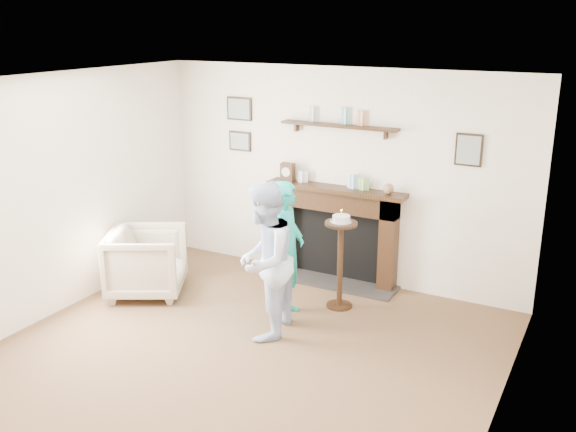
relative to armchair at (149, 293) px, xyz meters
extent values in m
plane|color=brown|center=(1.71, -1.03, 0.00)|extent=(5.00, 5.00, 0.00)
cube|color=silver|center=(1.71, 1.47, 1.25)|extent=(4.50, 0.04, 2.50)
cube|color=silver|center=(-0.54, -1.03, 1.25)|extent=(0.04, 5.00, 2.50)
cube|color=silver|center=(3.96, -1.03, 1.25)|extent=(0.04, 5.00, 2.50)
cube|color=silver|center=(1.71, -1.03, 2.50)|extent=(4.50, 5.00, 0.04)
cube|color=black|center=(1.05, 1.37, 0.55)|extent=(0.18, 0.20, 1.10)
cube|color=black|center=(2.37, 1.37, 0.55)|extent=(0.18, 0.20, 1.10)
cube|color=black|center=(1.71, 1.37, 0.98)|extent=(1.50, 0.20, 0.24)
cube|color=black|center=(1.71, 1.44, 0.43)|extent=(1.14, 0.06, 0.86)
cube|color=#2C2927|center=(1.71, 1.25, 0.01)|extent=(1.60, 0.44, 0.03)
cube|color=black|center=(1.71, 1.34, 1.12)|extent=(1.68, 0.26, 0.05)
cube|color=black|center=(1.71, 1.40, 1.85)|extent=(1.40, 0.15, 0.03)
cube|color=black|center=(0.36, 1.46, 1.95)|extent=(0.34, 0.03, 0.28)
cube|color=black|center=(0.36, 1.46, 1.55)|extent=(0.30, 0.03, 0.24)
cube|color=black|center=(3.16, 1.46, 1.70)|extent=(0.28, 0.03, 0.34)
cube|color=black|center=(1.09, 1.34, 1.26)|extent=(0.16, 0.09, 0.22)
cylinder|color=beige|center=(1.09, 1.29, 1.27)|extent=(0.11, 0.01, 0.11)
sphere|color=green|center=(2.35, 1.34, 1.21)|extent=(0.12, 0.12, 0.12)
imported|color=gray|center=(0.00, 0.00, 0.00)|extent=(1.11, 1.10, 0.75)
imported|color=#A3B8CB|center=(1.67, -0.24, 0.00)|extent=(0.71, 0.84, 1.55)
imported|color=#1FB396|center=(1.66, 0.23, 0.00)|extent=(0.49, 0.61, 1.46)
cylinder|color=black|center=(2.07, 0.70, 0.01)|extent=(0.28, 0.28, 0.02)
cylinder|color=black|center=(2.07, 0.70, 0.48)|extent=(0.06, 0.06, 0.91)
cylinder|color=black|center=(2.07, 0.70, 0.95)|extent=(0.34, 0.34, 0.03)
cylinder|color=silver|center=(2.07, 0.70, 0.97)|extent=(0.23, 0.23, 0.01)
cylinder|color=white|center=(2.07, 0.70, 1.00)|extent=(0.18, 0.18, 0.07)
cylinder|color=beige|center=(2.07, 0.70, 1.06)|extent=(0.01, 0.01, 0.05)
sphere|color=orange|center=(2.07, 0.70, 1.10)|extent=(0.02, 0.02, 0.02)
camera|label=1|loc=(4.57, -5.21, 3.00)|focal=40.00mm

